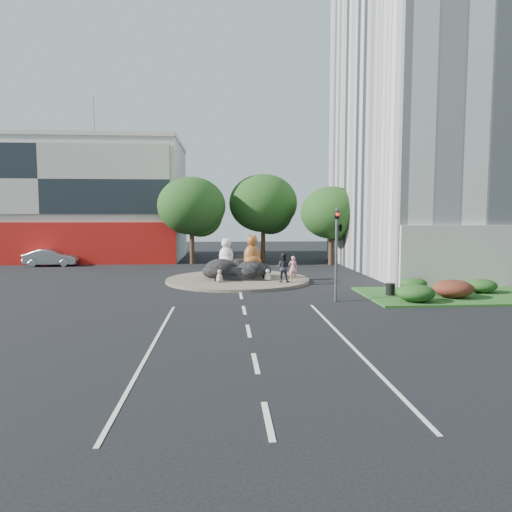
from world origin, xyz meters
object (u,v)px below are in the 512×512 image
Objects in this scene: cat_tabby at (252,250)px; pedestrian_pink at (293,268)px; cat_white at (226,251)px; litter_bin at (390,289)px; parked_car at (51,258)px; kitten_calico at (220,276)px; pedestrian_dark at (283,268)px; kitten_white at (268,275)px.

cat_tabby is 3.13m from pedestrian_pink.
cat_tabby is (1.80, -0.63, 0.13)m from cat_white.
litter_bin is (9.19, -7.40, -1.63)m from cat_white.
parked_car is (-15.92, 10.44, -1.33)m from cat_white.
litter_bin is (25.11, -17.84, -0.31)m from parked_car.
pedestrian_dark is at bearing 43.44° from kitten_calico.
cat_tabby is 2.74× the size of kitten_white.
pedestrian_dark is 7.40m from litter_bin.
parked_car is at bearing 111.40° from kitten_white.
kitten_calico is 10.98m from litter_bin.
pedestrian_pink is at bearing 6.86° from cat_white.
litter_bin is at bearing 157.03° from pedestrian_dark.
litter_bin is at bearing -59.51° from cat_tabby.
kitten_white is at bearing -125.12° from parked_car.
pedestrian_dark reaches higher than parked_car.
cat_white is at bearing 141.16° from litter_bin.
cat_tabby is 2.86m from pedestrian_dark.
cat_tabby is 0.48× the size of parked_car.
cat_tabby reaches higher than cat_white.
cat_white reaches higher than pedestrian_pink.
parked_car reaches higher than kitten_calico.
pedestrian_dark reaches higher than pedestrian_pink.
cat_white is 2.94× the size of litter_bin.
pedestrian_pink is 2.46× the size of litter_bin.
kitten_white is at bearing -62.84° from cat_tabby.
parked_car is at bearing -26.45° from pedestrian_pink.
kitten_white reaches higher than litter_bin.
cat_tabby reaches higher than pedestrian_dark.
cat_tabby is at bearing 81.55° from kitten_calico.
kitten_white is (0.99, -1.02, -1.61)m from cat_tabby.
cat_tabby is at bearing 98.48° from kitten_white.
kitten_calico is 19.95m from parked_car.
kitten_white is 8.61m from litter_bin.
parked_car is (-20.45, 12.01, -0.26)m from pedestrian_pink.
parked_car is (-19.66, 12.90, -0.41)m from pedestrian_dark.
kitten_calico is 5.04m from pedestrian_pink.
litter_bin is at bearing -12.92° from cat_white.
kitten_white is 1.21× the size of litter_bin.
parked_car is at bearing 130.95° from cat_tabby.
parked_car is (-17.72, 11.08, -1.46)m from cat_tabby.
kitten_calico is 4.24m from pedestrian_dark.
kitten_white is 1.37m from pedestrian_dark.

